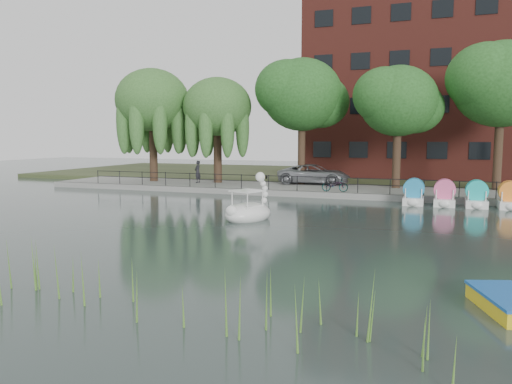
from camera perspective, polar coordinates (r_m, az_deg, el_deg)
The scene contains 18 objects.
ground_plane at distance 21.02m, azimuth -5.08°, elevation -4.61°, with size 120.00×120.00×0.00m, color #3A4846.
promenade at distance 35.95m, azimuth 5.89°, elevation 0.27°, with size 40.00×6.00×0.40m, color gray.
kerb at distance 33.12m, azimuth 4.62°, elevation -0.23°, with size 40.00×0.25×0.40m, color gray.
land_strip at distance 49.58m, azimuth 9.93°, elevation 1.85°, with size 60.00×22.00×0.36m, color #47512D.
railing at distance 33.21m, azimuth 4.73°, elevation 1.42°, with size 32.00×0.05×1.00m.
apartment_building at distance 48.93m, azimuth 18.41°, elevation 12.34°, with size 20.00×10.07×18.00m.
willow_left at distance 41.48m, azimuth -11.77°, elevation 10.21°, with size 5.88×5.88×9.01m.
willow_mid at distance 39.28m, azimuth -4.44°, elevation 9.63°, with size 5.32×5.32×8.15m.
broadleaf_center at distance 38.06m, azimuth 5.29°, elevation 10.96°, with size 6.00×6.00×9.25m.
broadleaf_right at distance 36.33m, azimuth 15.96°, elevation 9.90°, with size 5.40×5.40×8.32m.
broadleaf_far at distance 37.47m, azimuth 26.27°, elevation 10.93°, with size 6.30×6.30×9.71m.
minivan at distance 38.04m, azimuth 6.64°, elevation 2.20°, with size 6.21×2.85×1.73m, color gray.
bicycle at distance 33.04m, azimuth 9.00°, elevation 0.91°, with size 1.72×0.60×1.00m, color gray.
pedestrian at distance 39.21m, azimuth -6.69°, elevation 2.51°, with size 0.71×0.48×1.98m, color black.
swan_boat at distance 23.97m, azimuth -0.82°, elevation -2.03°, with size 2.52×3.09×2.26m.
pedal_boat_row at distance 31.04m, azimuth 27.02°, elevation -0.59°, with size 11.35×1.70×1.40m.
yellow_rowboat at distance 13.01m, azimuth 26.92°, elevation -11.17°, with size 1.82×2.50×0.41m.
reed_bank at distance 11.92m, azimuth -16.21°, elevation -10.41°, with size 24.00×2.40×1.20m.
Camera 1 is at (8.86, -18.63, 3.98)m, focal length 35.00 mm.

